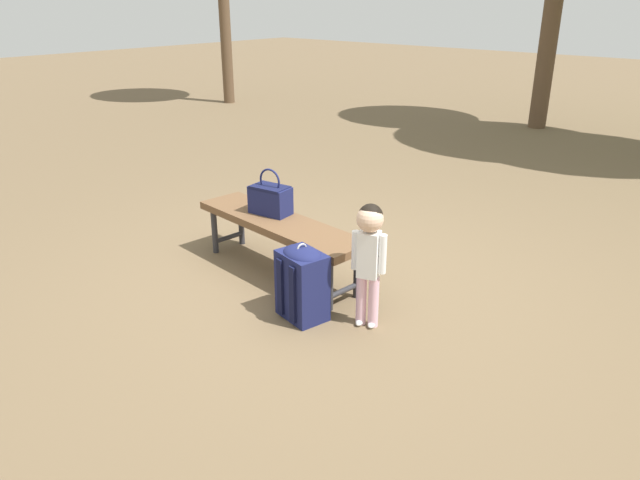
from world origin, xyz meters
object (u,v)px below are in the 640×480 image
object	(u,v)px
child_standing	(369,247)
backpack_small	(299,273)
backpack_large	(302,281)
park_bench	(280,227)
handbag	(270,198)

from	to	relation	value
child_standing	backpack_small	bearing A→B (deg)	176.81
child_standing	backpack_large	distance (m)	0.54
park_bench	backpack_large	xyz separation A→B (m)	(0.61, -0.40, -0.12)
park_bench	child_standing	size ratio (longest dim) A/B	1.90
handbag	park_bench	bearing A→B (deg)	-21.81
park_bench	child_standing	xyz separation A→B (m)	(1.00, -0.19, 0.17)
handbag	child_standing	bearing A→B (deg)	-12.45
child_standing	backpack_small	distance (m)	0.78
handbag	child_standing	distance (m)	1.19
child_standing	backpack_small	xyz separation A→B (m)	(-0.66, 0.04, -0.41)
park_bench	backpack_small	distance (m)	0.44
child_standing	backpack_small	world-z (taller)	child_standing
backpack_small	child_standing	bearing A→B (deg)	-3.19
park_bench	handbag	bearing A→B (deg)	158.19
park_bench	backpack_large	bearing A→B (deg)	-33.22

